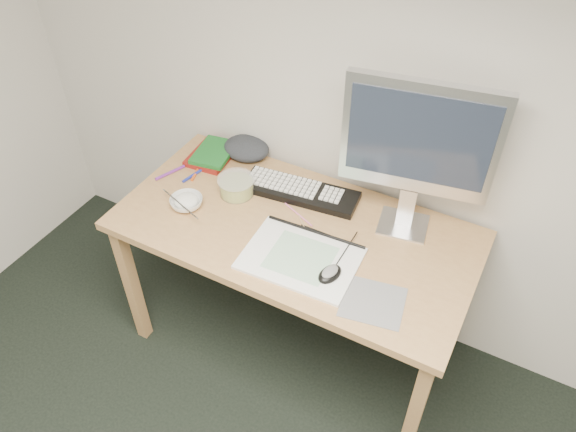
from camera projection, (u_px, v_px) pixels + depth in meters
name	position (u px, v px, depth m)	size (l,w,h in m)	color
desk	(294.00, 242.00, 2.23)	(1.40, 0.70, 0.75)	tan
mousepad	(373.00, 302.00, 1.90)	(0.21, 0.19, 0.00)	gray
sketchpad	(300.00, 258.00, 2.05)	(0.41, 0.30, 0.01)	white
keyboard	(300.00, 192.00, 2.31)	(0.48, 0.15, 0.03)	black
monitor	(419.00, 143.00, 1.92)	(0.53, 0.19, 0.62)	silver
mouse	(330.00, 272.00, 1.97)	(0.06, 0.10, 0.04)	black
rice_bowl	(187.00, 203.00, 2.25)	(0.13, 0.13, 0.04)	white
chopsticks	(180.00, 204.00, 2.21)	(0.02, 0.02, 0.23)	silver
fruit_tub	(236.00, 186.00, 2.30)	(0.15, 0.15, 0.08)	gold
book_red	(212.00, 155.00, 2.50)	(0.17, 0.23, 0.02)	maroon
book_green	(214.00, 152.00, 2.48)	(0.15, 0.21, 0.02)	#186122
cloth_lump	(246.00, 148.00, 2.50)	(0.18, 0.15, 0.07)	#24262C
pencil_pink	(298.00, 214.00, 2.23)	(0.01, 0.01, 0.17)	pink
pencil_tan	(306.00, 231.00, 2.16)	(0.01, 0.01, 0.18)	tan
pencil_black	(321.00, 232.00, 2.15)	(0.01, 0.01, 0.17)	black
marker_blue	(195.00, 174.00, 2.41)	(0.01, 0.01, 0.14)	#1C2A9B
marker_orange	(197.00, 171.00, 2.43)	(0.01, 0.01, 0.13)	#D65219
marker_purple	(170.00, 173.00, 2.42)	(0.01, 0.01, 0.14)	#6F2792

